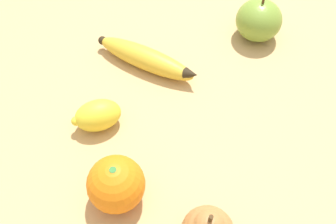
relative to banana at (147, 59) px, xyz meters
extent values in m
plane|color=tan|center=(0.06, -0.08, -0.02)|extent=(3.00, 3.00, 0.00)
ellipsoid|color=gold|center=(0.00, 0.00, 0.00)|extent=(0.17, 0.14, 0.04)
cone|color=#2D2314|center=(0.07, -0.05, 0.01)|extent=(0.03, 0.03, 0.03)
sphere|color=#2D2314|center=(-0.07, 0.05, 0.00)|extent=(0.01, 0.01, 0.01)
sphere|color=orange|center=(-0.06, -0.23, 0.02)|extent=(0.07, 0.07, 0.07)
cylinder|color=#337A33|center=(-0.06, -0.23, 0.05)|extent=(0.01, 0.01, 0.00)
cylinder|color=#4C3319|center=(0.04, -0.31, 0.05)|extent=(0.00, 0.01, 0.02)
ellipsoid|color=olive|center=(0.20, 0.05, 0.02)|extent=(0.08, 0.08, 0.07)
cylinder|color=#4C3319|center=(0.20, 0.05, 0.06)|extent=(0.00, 0.00, 0.01)
ellipsoid|color=yellow|center=(-0.08, -0.11, 0.00)|extent=(0.08, 0.06, 0.05)
sphere|color=yellow|center=(-0.11, -0.12, 0.00)|extent=(0.01, 0.01, 0.01)
camera|label=1|loc=(-0.03, -0.47, 0.46)|focal=42.00mm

